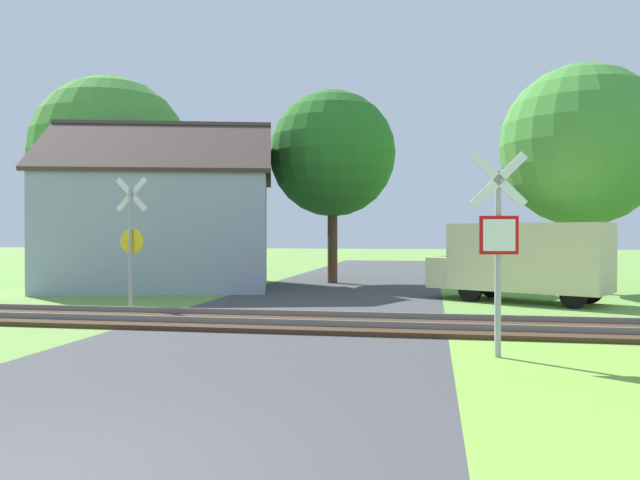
{
  "coord_description": "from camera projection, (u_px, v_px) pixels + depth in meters",
  "views": [
    {
      "loc": [
        3.02,
        -4.08,
        1.92
      ],
      "look_at": [
        0.5,
        9.86,
        1.8
      ],
      "focal_mm": 35.0,
      "sensor_mm": 36.0,
      "label": 1
    }
  ],
  "objects": [
    {
      "name": "tree_left",
      "position": [
        110.0,
        155.0,
        26.18
      ],
      "size": [
        6.54,
        6.54,
        8.55
      ],
      "color": "#513823",
      "rests_on": "ground"
    },
    {
      "name": "road_asphalt",
      "position": [
        140.0,
        418.0,
        6.53
      ],
      "size": [
        6.62,
        80.0,
        0.01
      ],
      "primitive_type": "cube",
      "color": "#424244",
      "rests_on": "ground"
    },
    {
      "name": "mail_truck",
      "position": [
        523.0,
        259.0,
        17.73
      ],
      "size": [
        5.2,
        3.9,
        2.24
      ],
      "rotation": [
        0.0,
        0.0,
        1.09
      ],
      "color": "beige",
      "rests_on": "ground"
    },
    {
      "name": "tree_right",
      "position": [
        582.0,
        146.0,
        20.54
      ],
      "size": [
        5.33,
        5.33,
        7.53
      ],
      "color": "#513823",
      "rests_on": "ground"
    },
    {
      "name": "rail_track",
      "position": [
        289.0,
        322.0,
        13.28
      ],
      "size": [
        60.0,
        2.6,
        0.22
      ],
      "color": "#422D1E",
      "rests_on": "ground"
    },
    {
      "name": "house",
      "position": [
        163.0,
        228.0,
        22.57
      ],
      "size": [
        9.16,
        8.17,
        6.02
      ],
      "rotation": [
        0.0,
        0.0,
        0.26
      ],
      "color": "#99A3B7",
      "rests_on": "ground"
    },
    {
      "name": "tree_center",
      "position": [
        332.0,
        154.0,
        24.73
      ],
      "size": [
        4.99,
        4.99,
        7.63
      ],
      "color": "#513823",
      "rests_on": "ground"
    },
    {
      "name": "stop_sign_near",
      "position": [
        498.0,
        242.0,
        9.7
      ],
      "size": [
        0.87,
        0.18,
        3.21
      ],
      "rotation": [
        0.0,
        0.0,
        3.26
      ],
      "color": "#9E9EA5",
      "rests_on": "ground"
    },
    {
      "name": "crossing_sign_far",
      "position": [
        131.0,
        236.0,
        15.74
      ],
      "size": [
        0.88,
        0.15,
        3.38
      ],
      "rotation": [
        0.0,
        0.0,
        -0.07
      ],
      "color": "#9E9EA5",
      "rests_on": "ground"
    }
  ]
}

